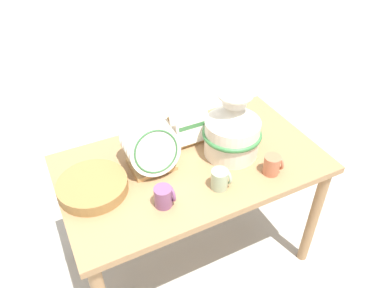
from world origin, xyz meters
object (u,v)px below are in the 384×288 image
object	(u,v)px
dish_rack_square_plates	(186,127)
mug_sage_glaze	(220,179)
wicker_charger_stack	(93,186)
ceramic_vase	(232,128)
mug_terracotta_glaze	(272,164)
dish_rack_round_plates	(151,149)
mug_plum_glaze	(164,196)

from	to	relation	value
dish_rack_square_plates	mug_sage_glaze	distance (m)	0.41
wicker_charger_stack	ceramic_vase	bearing A→B (deg)	-3.71
dish_rack_square_plates	mug_terracotta_glaze	bearing A→B (deg)	-61.47
wicker_charger_stack	mug_sage_glaze	size ratio (longest dim) A/B	3.24
dish_rack_round_plates	mug_terracotta_glaze	size ratio (longest dim) A/B	2.70
mug_sage_glaze	mug_terracotta_glaze	xyz separation A→B (m)	(0.26, -0.02, 0.00)
mug_plum_glaze	mug_sage_glaze	xyz separation A→B (m)	(0.26, -0.02, 0.00)
dish_rack_square_plates	mug_sage_glaze	world-z (taller)	dish_rack_square_plates
ceramic_vase	dish_rack_square_plates	distance (m)	0.27
mug_plum_glaze	wicker_charger_stack	bearing A→B (deg)	139.30
dish_rack_round_plates	mug_terracotta_glaze	distance (m)	0.56
dish_rack_square_plates	wicker_charger_stack	distance (m)	0.57
dish_rack_square_plates	mug_terracotta_glaze	xyz separation A→B (m)	(0.23, -0.43, -0.01)
ceramic_vase	wicker_charger_stack	size ratio (longest dim) A/B	1.13
dish_rack_square_plates	wicker_charger_stack	size ratio (longest dim) A/B	0.67
mug_plum_glaze	mug_sage_glaze	world-z (taller)	same
ceramic_vase	dish_rack_round_plates	size ratio (longest dim) A/B	1.35
dish_rack_round_plates	wicker_charger_stack	world-z (taller)	dish_rack_round_plates
ceramic_vase	mug_terracotta_glaze	size ratio (longest dim) A/B	3.65
ceramic_vase	mug_terracotta_glaze	bearing A→B (deg)	-65.84
mug_sage_glaze	ceramic_vase	bearing A→B (deg)	47.85
mug_terracotta_glaze	ceramic_vase	bearing A→B (deg)	114.16
wicker_charger_stack	dish_rack_round_plates	bearing A→B (deg)	5.85
dish_rack_round_plates	dish_rack_square_plates	world-z (taller)	dish_rack_round_plates
mug_plum_glaze	mug_sage_glaze	distance (m)	0.26
mug_sage_glaze	mug_terracotta_glaze	bearing A→B (deg)	-5.37
mug_plum_glaze	mug_terracotta_glaze	distance (m)	0.53
mug_plum_glaze	mug_sage_glaze	bearing A→B (deg)	-3.34
mug_sage_glaze	mug_terracotta_glaze	size ratio (longest dim) A/B	1.00
wicker_charger_stack	mug_sage_glaze	world-z (taller)	mug_sage_glaze
dish_rack_round_plates	wicker_charger_stack	bearing A→B (deg)	-174.15
mug_sage_glaze	dish_rack_round_plates	bearing A→B (deg)	130.21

